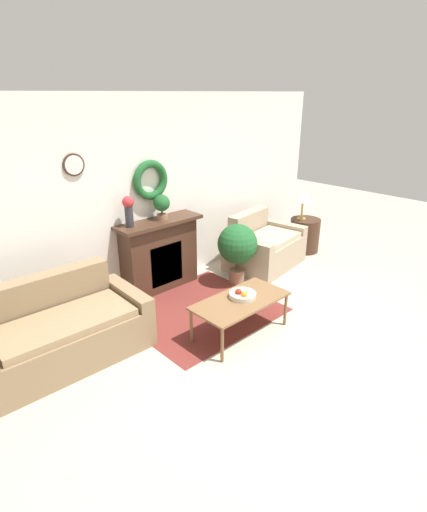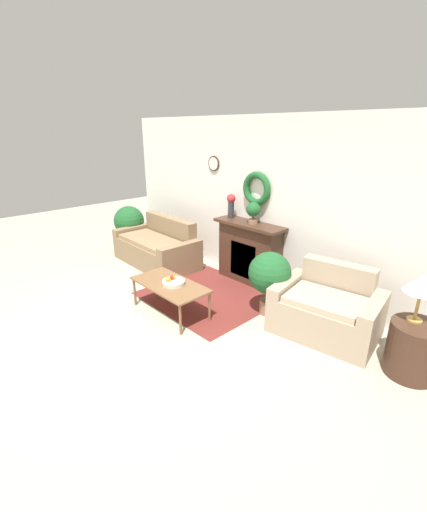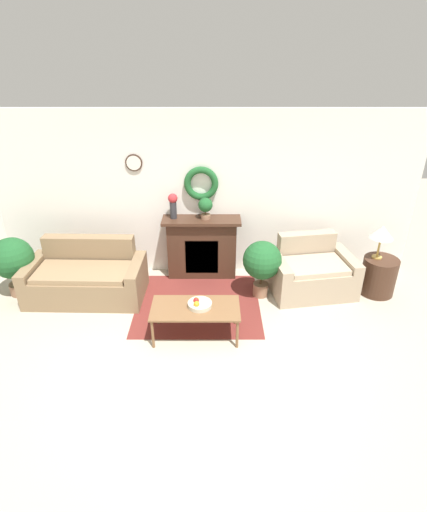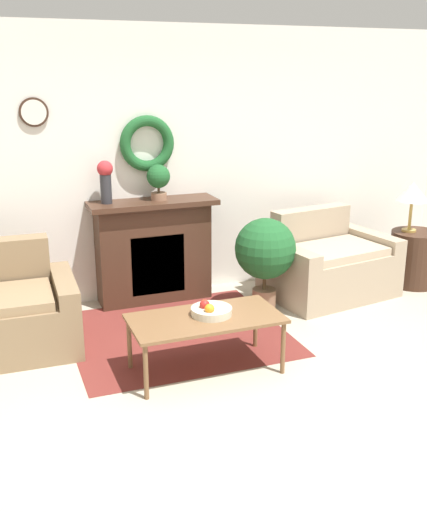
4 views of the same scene
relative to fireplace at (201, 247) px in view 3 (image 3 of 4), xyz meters
The scene contains 14 objects.
ground_plane 2.38m from the fireplace, 88.08° to the right, with size 16.00×16.00×0.00m, color #ADA38E.
floor_rug 1.04m from the fireplace, 92.81° to the right, with size 1.87×1.69×0.01m.
wall_back 0.86m from the fireplace, 70.16° to the left, with size 6.80×0.17×2.70m.
fireplace is the anchor object (origin of this frame).
couch_left 1.90m from the fireplace, 159.94° to the right, with size 1.78×0.94×0.87m.
loveseat_right 1.82m from the fireplace, 15.83° to the right, with size 1.39×1.06×0.87m.
coffee_table 1.64m from the fireplace, 91.55° to the right, with size 1.17×0.59×0.45m.
fruit_bowl 1.62m from the fireplace, 89.80° to the right, with size 0.32×0.32×0.12m.
side_table_by_loveseat 2.85m from the fireplace, 11.52° to the right, with size 0.53×0.53×0.60m.
table_lamp 2.81m from the fireplace, 10.72° to the right, with size 0.35×0.35×0.53m.
vase_on_mantel_left 0.88m from the fireplace, behind, with size 0.15×0.15×0.41m.
potted_plant_on_mantel 0.73m from the fireplace, 12.22° to the right, with size 0.23×0.23×0.35m.
potted_plant_floor_by_couch 2.94m from the fireplace, 168.32° to the right, with size 0.64×0.64×0.95m.
potted_plant_floor_by_loveseat 1.14m from the fireplace, 35.06° to the right, with size 0.59×0.59×0.92m.
Camera 3 is at (0.12, -3.64, 3.48)m, focal length 28.00 mm.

